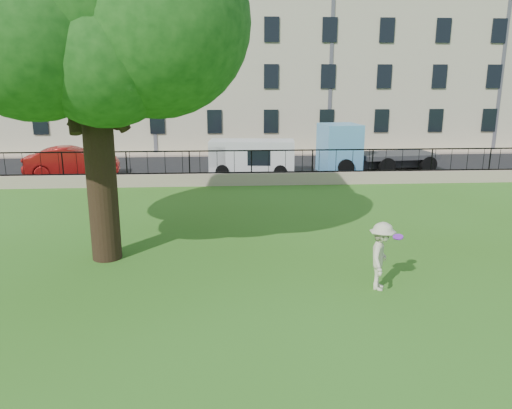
{
  "coord_description": "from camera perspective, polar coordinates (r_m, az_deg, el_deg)",
  "views": [
    {
      "loc": [
        -1.33,
        -11.97,
        5.13
      ],
      "look_at": [
        -0.33,
        3.5,
        1.17
      ],
      "focal_mm": 35.0,
      "sensor_mm": 36.0,
      "label": 1
    }
  ],
  "objects": [
    {
      "name": "white_van",
      "position": [
        26.92,
        -0.47,
        5.37
      ],
      "size": [
        4.64,
        2.18,
        1.88
      ],
      "primitive_type": "cube",
      "rotation": [
        0.0,
        0.0,
        -0.1
      ],
      "color": "silver",
      "rests_on": "street"
    },
    {
      "name": "man",
      "position": [
        12.72,
        14.13,
        -5.76
      ],
      "size": [
        1.03,
        1.28,
        1.72
      ],
      "primitive_type": "imported",
      "rotation": [
        0.0,
        0.0,
        1.17
      ],
      "color": "beige",
      "rests_on": "ground"
    },
    {
      "name": "iron_railing",
      "position": [
        24.34,
        -0.53,
        4.91
      ],
      "size": [
        50.0,
        0.05,
        1.13
      ],
      "color": "black",
      "rests_on": "retaining_wall"
    },
    {
      "name": "sidewalk",
      "position": [
        34.27,
        -1.45,
        5.81
      ],
      "size": [
        60.0,
        1.4,
        0.12
      ],
      "primitive_type": "cube",
      "color": "tan",
      "rests_on": "ground"
    },
    {
      "name": "street",
      "position": [
        29.16,
        -1.04,
        4.19
      ],
      "size": [
        60.0,
        9.0,
        0.01
      ],
      "primitive_type": "cube",
      "color": "black",
      "rests_on": "ground"
    },
    {
      "name": "tree",
      "position": [
        14.66,
        -19.15,
        21.18
      ],
      "size": [
        8.38,
        6.58,
        10.56
      ],
      "color": "black",
      "rests_on": "ground"
    },
    {
      "name": "red_sedan",
      "position": [
        28.27,
        -20.24,
        4.59
      ],
      "size": [
        4.95,
        2.29,
        1.57
      ],
      "primitive_type": "imported",
      "rotation": [
        0.0,
        0.0,
        1.71
      ],
      "color": "#B21715",
      "rests_on": "street"
    },
    {
      "name": "blue_truck",
      "position": [
        28.92,
        13.57,
        6.37
      ],
      "size": [
        6.59,
        3.04,
        2.66
      ],
      "primitive_type": "cube",
      "rotation": [
        0.0,
        0.0,
        0.13
      ],
      "color": "#62ABE5",
      "rests_on": "street"
    },
    {
      "name": "ground",
      "position": [
        13.09,
        2.45,
        -8.77
      ],
      "size": [
        120.0,
        120.0,
        0.0
      ],
      "primitive_type": "plane",
      "color": "#336417",
      "rests_on": "ground"
    },
    {
      "name": "building_row",
      "position": [
        39.6,
        -1.86,
        16.9
      ],
      "size": [
        56.4,
        10.4,
        13.8
      ],
      "color": "beige",
      "rests_on": "ground"
    },
    {
      "name": "retaining_wall",
      "position": [
        24.49,
        -0.52,
        2.94
      ],
      "size": [
        50.0,
        0.4,
        0.6
      ],
      "primitive_type": "cube",
      "color": "tan",
      "rests_on": "ground"
    },
    {
      "name": "frisbee",
      "position": [
        13.55,
        15.92,
        -3.58
      ],
      "size": [
        0.28,
        0.27,
        0.12
      ],
      "primitive_type": "cylinder",
      "rotation": [
        0.21,
        -0.14,
        -0.02
      ],
      "color": "purple"
    }
  ]
}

